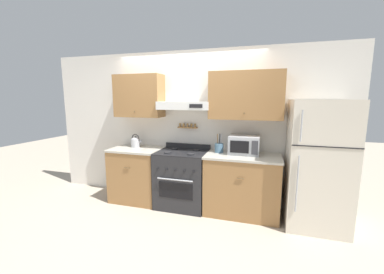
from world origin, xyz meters
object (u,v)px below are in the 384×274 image
object	(u,v)px
tea_kettle	(136,142)
microwave	(244,145)
utensil_crock	(219,148)
refrigerator	(318,164)
stove_range	(182,179)

from	to	relation	value
tea_kettle	microwave	world-z (taller)	microwave
utensil_crock	tea_kettle	bearing A→B (deg)	-180.00
refrigerator	microwave	world-z (taller)	refrigerator
tea_kettle	utensil_crock	distance (m)	1.48
utensil_crock	refrigerator	bearing A→B (deg)	-6.07
refrigerator	microwave	size ratio (longest dim) A/B	3.87
stove_range	microwave	bearing A→B (deg)	6.99
stove_range	refrigerator	bearing A→B (deg)	-1.35
stove_range	utensil_crock	size ratio (longest dim) A/B	3.35
microwave	tea_kettle	bearing A→B (deg)	-179.45
stove_range	tea_kettle	size ratio (longest dim) A/B	4.33
refrigerator	utensil_crock	size ratio (longest dim) A/B	5.89
stove_range	refrigerator	size ratio (longest dim) A/B	0.57
utensil_crock	stove_range	bearing A→B (deg)	-170.17
tea_kettle	utensil_crock	xyz separation A→B (m)	(1.48, 0.00, -0.02)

